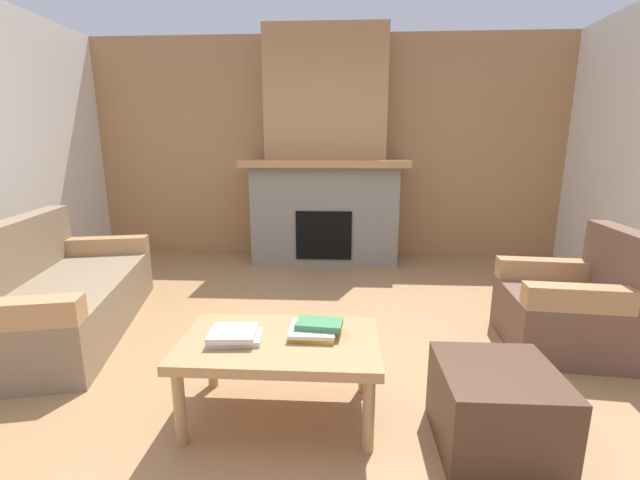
# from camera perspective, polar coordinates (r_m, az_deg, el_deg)

# --- Properties ---
(ground) EXTENTS (9.00, 9.00, 0.00)m
(ground) POSITION_cam_1_polar(r_m,az_deg,el_deg) (2.77, -1.88, -17.05)
(ground) COLOR #9E754C
(wall_back_wood_panel) EXTENTS (6.00, 0.12, 2.70)m
(wall_back_wood_panel) POSITION_cam_1_polar(r_m,az_deg,el_deg) (5.40, 0.94, 12.49)
(wall_back_wood_panel) COLOR #A87A4C
(wall_back_wood_panel) RESTS_ON ground
(fireplace) EXTENTS (1.90, 0.82, 2.70)m
(fireplace) POSITION_cam_1_polar(r_m,az_deg,el_deg) (5.03, 0.75, 10.34)
(fireplace) COLOR gray
(fireplace) RESTS_ON ground
(couch) EXTENTS (1.24, 1.95, 0.85)m
(couch) POSITION_cam_1_polar(r_m,az_deg,el_deg) (3.69, -32.46, -6.51)
(couch) COLOR #847056
(couch) RESTS_ON ground
(armchair) EXTENTS (0.83, 0.83, 0.85)m
(armchair) POSITION_cam_1_polar(r_m,az_deg,el_deg) (3.37, 31.43, -7.98)
(armchair) COLOR brown
(armchair) RESTS_ON ground
(coffee_table) EXTENTS (1.00, 0.60, 0.43)m
(coffee_table) POSITION_cam_1_polar(r_m,az_deg,el_deg) (2.18, -5.56, -14.71)
(coffee_table) COLOR tan
(coffee_table) RESTS_ON ground
(ottoman) EXTENTS (0.52, 0.52, 0.40)m
(ottoman) POSITION_cam_1_polar(r_m,az_deg,el_deg) (2.21, 23.05, -20.60)
(ottoman) COLOR #4C3323
(ottoman) RESTS_ON ground
(book_stack_near_edge) EXTENTS (0.28, 0.22, 0.06)m
(book_stack_near_edge) POSITION_cam_1_polar(r_m,az_deg,el_deg) (2.16, -11.77, -12.78)
(book_stack_near_edge) COLOR beige
(book_stack_near_edge) RESTS_ON coffee_table
(book_stack_center) EXTENTS (0.28, 0.22, 0.07)m
(book_stack_center) POSITION_cam_1_polar(r_m,az_deg,el_deg) (2.17, -0.67, -12.16)
(book_stack_center) COLOR gold
(book_stack_center) RESTS_ON coffee_table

